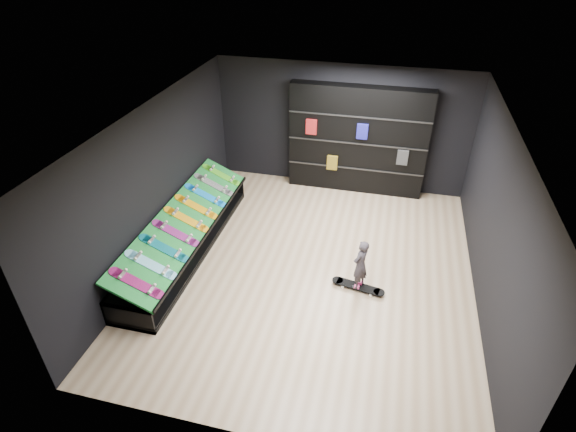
% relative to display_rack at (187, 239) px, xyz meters
% --- Properties ---
extents(floor, '(6.00, 7.00, 0.01)m').
position_rel_display_rack_xyz_m(floor, '(2.55, 0.00, -0.25)').
color(floor, tan).
rests_on(floor, ground).
extents(ceiling, '(6.00, 7.00, 0.01)m').
position_rel_display_rack_xyz_m(ceiling, '(2.55, 0.00, 2.75)').
color(ceiling, white).
rests_on(ceiling, ground).
extents(wall_back, '(6.00, 0.02, 3.00)m').
position_rel_display_rack_xyz_m(wall_back, '(2.55, 3.50, 1.25)').
color(wall_back, black).
rests_on(wall_back, ground).
extents(wall_front, '(6.00, 0.02, 3.00)m').
position_rel_display_rack_xyz_m(wall_front, '(2.55, -3.50, 1.25)').
color(wall_front, black).
rests_on(wall_front, ground).
extents(wall_left, '(0.02, 7.00, 3.00)m').
position_rel_display_rack_xyz_m(wall_left, '(-0.45, 0.00, 1.25)').
color(wall_left, black).
rests_on(wall_left, ground).
extents(wall_right, '(0.02, 7.00, 3.00)m').
position_rel_display_rack_xyz_m(wall_right, '(5.55, 0.00, 1.25)').
color(wall_right, black).
rests_on(wall_right, ground).
extents(display_rack, '(0.90, 4.50, 0.50)m').
position_rel_display_rack_xyz_m(display_rack, '(0.00, 0.00, 0.00)').
color(display_rack, black).
rests_on(display_rack, ground).
extents(turf_ramp, '(0.92, 4.50, 0.46)m').
position_rel_display_rack_xyz_m(turf_ramp, '(0.05, 0.00, 0.46)').
color(turf_ramp, '#106823').
rests_on(turf_ramp, display_rack).
extents(back_shelving, '(3.22, 0.38, 2.58)m').
position_rel_display_rack_xyz_m(back_shelving, '(2.97, 3.32, 1.04)').
color(back_shelving, black).
rests_on(back_shelving, ground).
extents(floor_skateboard, '(1.00, 0.39, 0.09)m').
position_rel_display_rack_xyz_m(floor_skateboard, '(3.50, -0.38, -0.20)').
color(floor_skateboard, black).
rests_on(floor_skateboard, ground).
extents(child, '(0.24, 0.27, 0.59)m').
position_rel_display_rack_xyz_m(child, '(3.50, -0.38, 0.13)').
color(child, black).
rests_on(child, floor_skateboard).
extents(display_board_0, '(0.93, 0.22, 0.50)m').
position_rel_display_rack_xyz_m(display_board_0, '(0.06, -1.90, 0.49)').
color(display_board_0, '#E5198C').
rests_on(display_board_0, turf_ramp).
extents(display_board_1, '(0.93, 0.22, 0.50)m').
position_rel_display_rack_xyz_m(display_board_1, '(0.06, -1.42, 0.49)').
color(display_board_1, '#0CB2E5').
rests_on(display_board_1, turf_ramp).
extents(display_board_2, '(0.93, 0.22, 0.50)m').
position_rel_display_rack_xyz_m(display_board_2, '(0.06, -0.95, 0.49)').
color(display_board_2, '#0C8C99').
rests_on(display_board_2, turf_ramp).
extents(display_board_3, '(0.93, 0.22, 0.50)m').
position_rel_display_rack_xyz_m(display_board_3, '(0.06, -0.48, 0.49)').
color(display_board_3, '#2626BF').
rests_on(display_board_3, turf_ramp).
extents(display_board_4, '(0.93, 0.22, 0.50)m').
position_rel_display_rack_xyz_m(display_board_4, '(0.06, 0.00, 0.49)').
color(display_board_4, orange).
rests_on(display_board_4, turf_ramp).
extents(display_board_5, '(0.93, 0.22, 0.50)m').
position_rel_display_rack_xyz_m(display_board_5, '(0.06, 0.48, 0.49)').
color(display_board_5, yellow).
rests_on(display_board_5, turf_ramp).
extents(display_board_6, '(0.93, 0.22, 0.50)m').
position_rel_display_rack_xyz_m(display_board_6, '(0.06, 0.95, 0.49)').
color(display_board_6, blue).
rests_on(display_board_6, turf_ramp).
extents(display_board_7, '(0.93, 0.22, 0.50)m').
position_rel_display_rack_xyz_m(display_board_7, '(0.06, 1.42, 0.49)').
color(display_board_7, black).
rests_on(display_board_7, turf_ramp).
extents(display_board_8, '(0.93, 0.22, 0.50)m').
position_rel_display_rack_xyz_m(display_board_8, '(0.06, 1.90, 0.49)').
color(display_board_8, green).
rests_on(display_board_8, turf_ramp).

